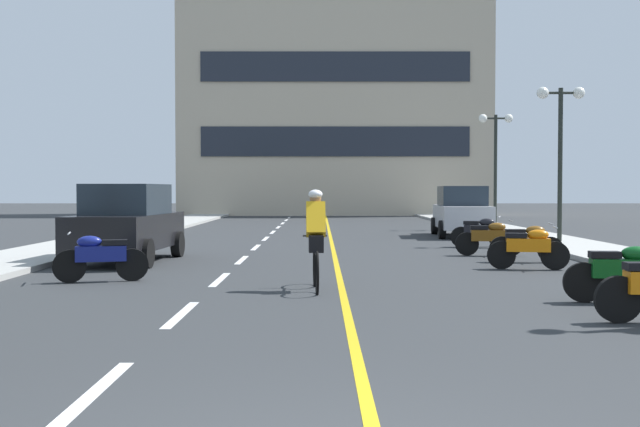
% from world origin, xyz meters
% --- Properties ---
extents(ground_plane, '(140.00, 140.00, 0.00)m').
position_xyz_m(ground_plane, '(0.00, 21.00, 0.00)').
color(ground_plane, '#2D3033').
extents(curb_left, '(2.40, 72.00, 0.12)m').
position_xyz_m(curb_left, '(-7.20, 24.00, 0.06)').
color(curb_left, '#A8A8A3').
rests_on(curb_left, ground).
extents(curb_right, '(2.40, 72.00, 0.12)m').
position_xyz_m(curb_right, '(7.20, 24.00, 0.06)').
color(curb_right, '#A8A8A3').
rests_on(curb_right, ground).
extents(lane_dash_0, '(0.14, 2.20, 0.01)m').
position_xyz_m(lane_dash_0, '(-2.00, 2.00, 0.00)').
color(lane_dash_0, silver).
rests_on(lane_dash_0, ground).
extents(lane_dash_1, '(0.14, 2.20, 0.01)m').
position_xyz_m(lane_dash_1, '(-2.00, 6.00, 0.00)').
color(lane_dash_1, silver).
rests_on(lane_dash_1, ground).
extents(lane_dash_2, '(0.14, 2.20, 0.01)m').
position_xyz_m(lane_dash_2, '(-2.00, 10.00, 0.00)').
color(lane_dash_2, silver).
rests_on(lane_dash_2, ground).
extents(lane_dash_3, '(0.14, 2.20, 0.01)m').
position_xyz_m(lane_dash_3, '(-2.00, 14.00, 0.00)').
color(lane_dash_3, silver).
rests_on(lane_dash_3, ground).
extents(lane_dash_4, '(0.14, 2.20, 0.01)m').
position_xyz_m(lane_dash_4, '(-2.00, 18.00, 0.00)').
color(lane_dash_4, silver).
rests_on(lane_dash_4, ground).
extents(lane_dash_5, '(0.14, 2.20, 0.01)m').
position_xyz_m(lane_dash_5, '(-2.00, 22.00, 0.00)').
color(lane_dash_5, silver).
rests_on(lane_dash_5, ground).
extents(lane_dash_6, '(0.14, 2.20, 0.01)m').
position_xyz_m(lane_dash_6, '(-2.00, 26.00, 0.00)').
color(lane_dash_6, silver).
rests_on(lane_dash_6, ground).
extents(lane_dash_7, '(0.14, 2.20, 0.01)m').
position_xyz_m(lane_dash_7, '(-2.00, 30.00, 0.00)').
color(lane_dash_7, silver).
rests_on(lane_dash_7, ground).
extents(lane_dash_8, '(0.14, 2.20, 0.01)m').
position_xyz_m(lane_dash_8, '(-2.00, 34.00, 0.00)').
color(lane_dash_8, silver).
rests_on(lane_dash_8, ground).
extents(lane_dash_9, '(0.14, 2.20, 0.01)m').
position_xyz_m(lane_dash_9, '(-2.00, 38.00, 0.00)').
color(lane_dash_9, silver).
rests_on(lane_dash_9, ground).
extents(lane_dash_10, '(0.14, 2.20, 0.01)m').
position_xyz_m(lane_dash_10, '(-2.00, 42.00, 0.00)').
color(lane_dash_10, silver).
rests_on(lane_dash_10, ground).
extents(lane_dash_11, '(0.14, 2.20, 0.01)m').
position_xyz_m(lane_dash_11, '(-2.00, 46.00, 0.00)').
color(lane_dash_11, silver).
rests_on(lane_dash_11, ground).
extents(centre_line_yellow, '(0.12, 66.00, 0.01)m').
position_xyz_m(centre_line_yellow, '(0.25, 24.00, 0.00)').
color(centre_line_yellow, gold).
rests_on(centre_line_yellow, ground).
extents(office_building, '(20.61, 7.06, 16.01)m').
position_xyz_m(office_building, '(0.86, 48.47, 8.00)').
color(office_building, '#BCAD93').
rests_on(office_building, ground).
extents(street_lamp_mid, '(1.46, 0.36, 4.69)m').
position_xyz_m(street_lamp_mid, '(7.21, 19.01, 3.59)').
color(street_lamp_mid, black).
rests_on(street_lamp_mid, curb_right).
extents(street_lamp_far, '(1.46, 0.36, 4.79)m').
position_xyz_m(street_lamp_far, '(7.36, 28.26, 3.65)').
color(street_lamp_far, black).
rests_on(street_lamp_far, curb_right).
extents(parked_car_near, '(2.11, 4.29, 1.82)m').
position_xyz_m(parked_car_near, '(-4.63, 13.52, 0.92)').
color(parked_car_near, black).
rests_on(parked_car_near, ground).
extents(parked_car_mid, '(2.11, 4.29, 1.82)m').
position_xyz_m(parked_car_mid, '(5.00, 23.22, 0.92)').
color(parked_car_mid, black).
rests_on(parked_car_mid, ground).
extents(motorcycle_2, '(1.70, 0.60, 0.92)m').
position_xyz_m(motorcycle_2, '(4.39, 7.04, 0.47)').
color(motorcycle_2, black).
rests_on(motorcycle_2, ground).
extents(motorcycle_3, '(1.67, 0.71, 0.92)m').
position_xyz_m(motorcycle_3, '(-4.14, 9.63, 0.47)').
color(motorcycle_3, black).
rests_on(motorcycle_3, ground).
extents(motorcycle_4, '(1.69, 0.61, 0.92)m').
position_xyz_m(motorcycle_4, '(4.29, 11.81, 0.47)').
color(motorcycle_4, black).
rests_on(motorcycle_4, ground).
extents(motorcycle_5, '(1.70, 0.60, 0.92)m').
position_xyz_m(motorcycle_5, '(4.69, 13.41, 0.47)').
color(motorcycle_5, black).
rests_on(motorcycle_5, ground).
extents(motorcycle_6, '(1.70, 0.60, 0.92)m').
position_xyz_m(motorcycle_6, '(4.21, 15.17, 0.47)').
color(motorcycle_6, black).
rests_on(motorcycle_6, ground).
extents(motorcycle_7, '(1.65, 0.77, 0.92)m').
position_xyz_m(motorcycle_7, '(4.57, 17.98, 0.47)').
color(motorcycle_7, black).
rests_on(motorcycle_7, ground).
extents(cyclist_rider, '(0.42, 1.77, 1.71)m').
position_xyz_m(cyclist_rider, '(-0.19, 8.51, 0.89)').
color(cyclist_rider, black).
rests_on(cyclist_rider, ground).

